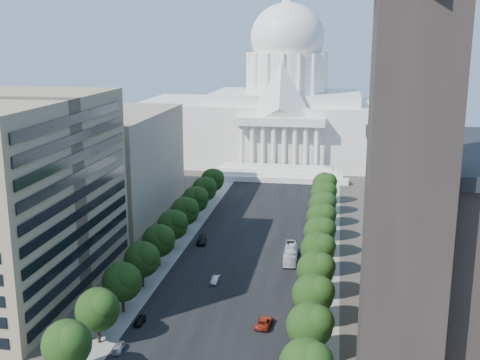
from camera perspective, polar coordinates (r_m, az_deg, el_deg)
The scene contains 35 objects.
road_asphalt at distance 164.98m, azimuth 1.40°, elevation -4.72°, with size 30.00×260.00×0.01m, color black.
sidewalk_left at distance 168.47m, azimuth -5.04°, elevation -4.38°, with size 8.00×260.00×0.02m, color gray.
sidewalk_right at distance 163.64m, azimuth 8.03°, elevation -5.01°, with size 8.00×260.00×0.02m, color gray.
capitol at distance 253.05m, azimuth 4.38°, elevation 6.29°, with size 120.00×56.00×73.00m.
office_block_left_far at distance 182.86m, azimuth -13.21°, elevation 1.60°, with size 38.00×52.00×30.00m, color gray.
tree_l_a at distance 97.38m, azimuth -15.99°, elevation -14.66°, with size 7.79×7.60×9.97m.
tree_l_b at distance 107.13m, azimuth -13.24°, elevation -11.79°, with size 7.79×7.60×9.97m.
tree_l_c at distance 117.30m, azimuth -11.01°, elevation -9.38°, with size 7.79×7.60×9.97m.
tree_l_d at distance 127.79m, azimuth -9.16°, elevation -7.35°, with size 7.79×7.60×9.97m.
tree_l_e at distance 138.52m, azimuth -7.61°, elevation -5.63°, with size 7.79×7.60×9.97m.
tree_l_f at distance 149.45m, azimuth -6.29°, elevation -4.16°, with size 7.79×7.60×9.97m.
tree_l_g at distance 160.53m, azimuth -5.16°, elevation -2.88°, with size 7.79×7.60×9.97m.
tree_l_h at distance 171.73m, azimuth -4.18°, elevation -1.77°, with size 7.79×7.60×9.97m.
tree_l_i at distance 183.04m, azimuth -3.31°, elevation -0.80°, with size 7.79×7.60×9.97m.
tree_l_j at distance 194.42m, azimuth -2.55°, elevation 0.07°, with size 7.79×7.60×9.97m.
tree_r_b at distance 99.90m, azimuth 6.80°, elevation -13.44°, with size 7.79×7.60×9.97m.
tree_r_c at distance 110.74m, azimuth 7.09°, elevation -10.65°, with size 7.79×7.60×9.97m.
tree_r_d at distance 121.79m, azimuth 7.32°, elevation -8.36°, with size 7.79×7.60×9.97m.
tree_r_e at distance 133.01m, azimuth 7.51°, elevation -6.45°, with size 7.79×7.60×9.97m.
tree_r_f at distance 144.35m, azimuth 7.67°, elevation -4.84°, with size 7.79×7.60×9.97m.
tree_r_g at distance 155.80m, azimuth 7.80°, elevation -3.46°, with size 7.79×7.60×9.97m.
tree_r_h at distance 167.32m, azimuth 7.92°, elevation -2.28°, with size 7.79×7.60×9.97m.
tree_r_i at distance 178.90m, azimuth 8.02°, elevation -1.24°, with size 7.79×7.60×9.97m.
tree_r_j at distance 190.54m, azimuth 8.11°, elevation -0.34°, with size 7.79×7.60×9.97m.
streetlight_b at distance 110.23m, azimuth 7.89°, elevation -11.15°, with size 2.61×0.44×9.00m.
streetlight_c at distance 133.38m, azimuth 8.18°, elevation -6.70°, with size 2.61×0.44×9.00m.
streetlight_d at distance 157.10m, azimuth 8.38°, elevation -3.58°, with size 2.61×0.44×9.00m.
streetlight_e at distance 181.17m, azimuth 8.53°, elevation -1.28°, with size 2.61×0.44×9.00m.
streetlight_f at distance 205.45m, azimuth 8.64°, elevation 0.48°, with size 2.61×0.44×9.00m.
car_dark_a at distance 114.87m, azimuth -9.48°, elevation -13.02°, with size 1.50×3.73×1.27m, color black.
car_silver at distance 130.69m, azimuth -2.36°, elevation -9.43°, with size 1.41×4.05×1.34m, color #A8ABB0.
car_red at distance 112.52m, azimuth 2.30°, elevation -13.34°, with size 2.59×5.61×1.56m, color maroon.
car_dark_b at distance 154.24m, azimuth -3.65°, elevation -5.74°, with size 2.29×5.63×1.63m, color black.
car_parked at distance 106.57m, azimuth -11.44°, elevation -15.34°, with size 1.50×3.74×1.27m, color #9FA1A7.
city_bus at distance 143.04m, azimuth 4.85°, elevation -6.95°, with size 2.88×12.32×3.43m, color silver.
Camera 1 is at (21.13, -65.30, 51.54)m, focal length 45.00 mm.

